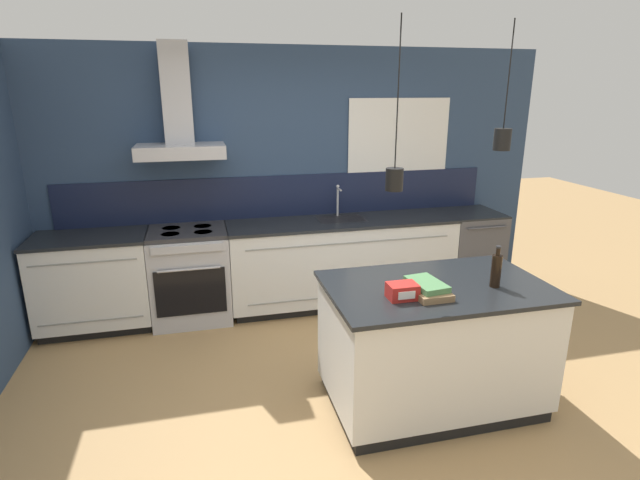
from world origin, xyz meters
TOP-DOWN VIEW (x-y plane):
  - ground_plane at (0.00, 0.00)m, footprint 16.00×16.00m
  - wall_back at (-0.06, 2.00)m, footprint 5.60×2.28m
  - counter_run_left at (-1.86, 1.69)m, footprint 1.02×0.64m
  - counter_run_sink at (0.55, 1.69)m, footprint 2.35×0.64m
  - oven_range at (-0.99, 1.69)m, footprint 0.74×0.66m
  - dishwasher at (2.01, 1.69)m, footprint 0.59×0.65m
  - kitchen_island at (0.68, -0.15)m, footprint 1.51×0.94m
  - bottle_on_island at (1.04, -0.27)m, footprint 0.07×0.07m
  - book_stack at (0.54, -0.28)m, footprint 0.22×0.34m
  - red_supply_box at (0.36, -0.31)m, footprint 0.19×0.14m

SIDE VIEW (x-z plane):
  - ground_plane at x=0.00m, z-range 0.00..0.00m
  - dishwasher at x=2.01m, z-range 0.00..0.91m
  - oven_range at x=-0.99m, z-range 0.00..0.91m
  - kitchen_island at x=0.68m, z-range 0.00..0.91m
  - counter_run_left at x=-1.86m, z-range 0.01..0.92m
  - counter_run_sink at x=0.55m, z-range -0.16..1.08m
  - book_stack at x=0.54m, z-range 0.91..0.99m
  - red_supply_box at x=0.36m, z-range 0.91..1.01m
  - bottle_on_island at x=1.04m, z-range 0.88..1.17m
  - wall_back at x=-0.06m, z-range 0.05..2.65m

